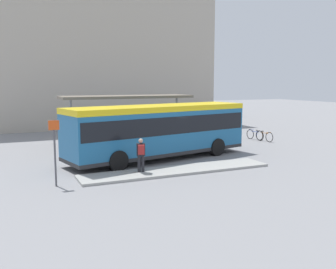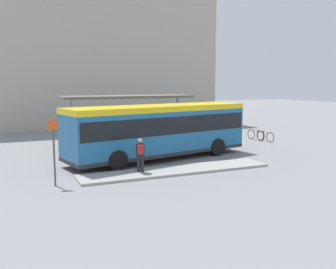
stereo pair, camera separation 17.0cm
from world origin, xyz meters
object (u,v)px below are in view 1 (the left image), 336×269
object	(u,v)px
platform_sign	(55,150)
city_bus	(159,128)
pedestrian_waiting	(141,153)
bicycle_blue	(255,135)
bicycle_orange	(264,136)
potted_planter_near_shelter	(178,137)

from	to	relation	value
platform_sign	city_bus	bearing A→B (deg)	29.28
pedestrian_waiting	bicycle_blue	size ratio (longest dim) A/B	0.89
bicycle_orange	potted_planter_near_shelter	xyz separation A→B (m)	(-7.03, 0.29, 0.29)
platform_sign	bicycle_blue	bearing A→B (deg)	24.52
city_bus	platform_sign	distance (m)	7.14
bicycle_blue	potted_planter_near_shelter	xyz separation A→B (m)	(-6.81, -0.54, 0.28)
city_bus	bicycle_orange	xyz separation A→B (m)	(9.72, 2.85, -1.42)
city_bus	potted_planter_near_shelter	bearing A→B (deg)	37.15
pedestrian_waiting	platform_sign	bearing A→B (deg)	110.89
bicycle_orange	potted_planter_near_shelter	bearing A→B (deg)	-98.72
bicycle_blue	potted_planter_near_shelter	bearing A→B (deg)	87.68
pedestrian_waiting	potted_planter_near_shelter	distance (m)	7.93
pedestrian_waiting	bicycle_blue	bearing A→B (deg)	-45.42
bicycle_blue	potted_planter_near_shelter	distance (m)	6.84
city_bus	pedestrian_waiting	xyz separation A→B (m)	(-2.24, -3.06, -0.76)
bicycle_blue	platform_sign	distance (m)	17.32
pedestrian_waiting	bicycle_orange	size ratio (longest dim) A/B	0.92
bicycle_blue	city_bus	bearing A→B (deg)	104.32
bicycle_orange	platform_sign	size ratio (longest dim) A/B	0.63
bicycle_orange	bicycle_blue	size ratio (longest dim) A/B	0.98
pedestrian_waiting	platform_sign	distance (m)	4.04
city_bus	bicycle_orange	bearing A→B (deg)	4.07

